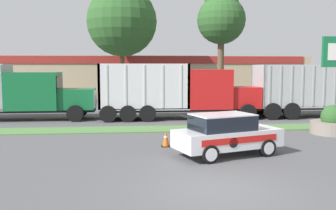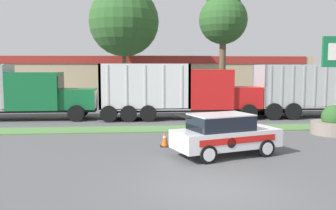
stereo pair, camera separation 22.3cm
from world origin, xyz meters
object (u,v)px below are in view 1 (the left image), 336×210
at_px(dump_truck_far_right, 15,95).
at_px(rally_car, 226,134).
at_px(dump_truck_lead, 192,93).
at_px(traffic_cone, 166,139).
at_px(stone_planter, 333,124).

bearing_deg(dump_truck_far_right, rally_car, -44.35).
distance_m(dump_truck_lead, dump_truck_far_right, 11.35).
xyz_separation_m(dump_truck_far_right, traffic_cone, (8.83, -8.89, -1.29)).
bearing_deg(dump_truck_far_right, stone_planter, -20.69).
distance_m(dump_truck_lead, rally_car, 10.36).
bearing_deg(stone_planter, dump_truck_lead, 135.07).
height_order(dump_truck_lead, dump_truck_far_right, dump_truck_lead).
height_order(stone_planter, traffic_cone, stone_planter).
height_order(dump_truck_lead, rally_car, dump_truck_lead).
height_order(dump_truck_far_right, stone_planter, dump_truck_far_right).
distance_m(stone_planter, traffic_cone, 9.05).
bearing_deg(dump_truck_lead, dump_truck_far_right, 177.92).
bearing_deg(dump_truck_far_right, traffic_cone, -45.22).
relative_size(dump_truck_lead, traffic_cone, 15.50).
xyz_separation_m(stone_planter, traffic_cone, (-8.76, -2.25, -0.18)).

